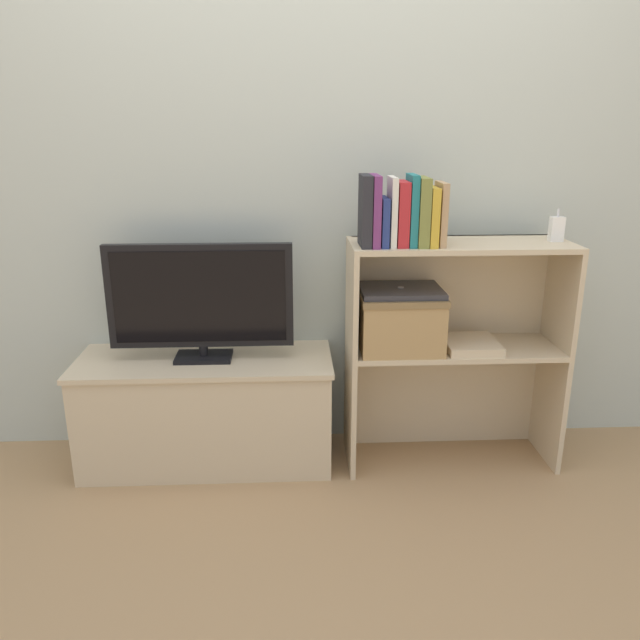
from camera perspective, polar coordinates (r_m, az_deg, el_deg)
ground_plane at (r=2.53m, az=0.18°, el=-14.50°), size 16.00×16.00×0.00m
wall_back at (r=2.56m, az=-0.29°, el=14.36°), size 10.00×0.05×2.40m
tv_stand at (r=2.61m, az=-10.28°, el=-8.11°), size 1.01×0.40×0.45m
tv at (r=2.44m, az=-10.88°, el=1.92°), size 0.71×0.14×0.46m
bookshelf_lower_tier at (r=2.66m, az=11.57°, el=-5.65°), size 0.84×0.32×0.50m
bookshelf_upper_tier at (r=2.51m, az=12.22°, el=3.88°), size 0.84×0.32×0.41m
book_charcoal at (r=2.28m, az=4.16°, el=9.93°), size 0.04×0.15×0.25m
book_plum at (r=2.29m, az=5.03°, el=9.91°), size 0.03×0.16×0.25m
book_navy at (r=2.30m, az=5.81°, el=8.93°), size 0.03×0.15×0.18m
book_ivory at (r=2.30m, az=6.59°, el=9.81°), size 0.02×0.14×0.25m
book_crimson at (r=2.30m, az=7.45°, el=9.61°), size 0.04×0.14×0.23m
book_teal at (r=2.31m, az=8.38°, el=9.89°), size 0.03×0.14×0.26m
book_olive at (r=2.32m, az=9.25°, el=9.75°), size 0.04×0.15×0.25m
book_mustard at (r=2.33m, az=10.13°, el=9.32°), size 0.03×0.16×0.21m
book_tan at (r=2.33m, az=10.96°, el=9.49°), size 0.02×0.14×0.23m
baby_monitor at (r=2.54m, az=20.81°, el=7.79°), size 0.05×0.04×0.12m
storage_basket_left at (r=2.43m, az=7.30°, el=0.17°), size 0.32×0.28×0.22m
laptop at (r=2.40m, az=7.40°, el=2.71°), size 0.31×0.24×0.02m
magazine_stack at (r=2.51m, az=13.59°, el=-2.17°), size 0.21×0.22×0.03m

